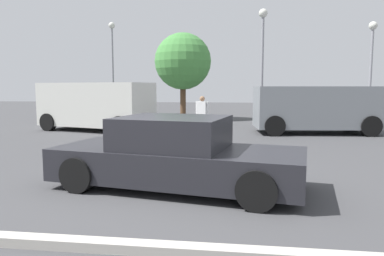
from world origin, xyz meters
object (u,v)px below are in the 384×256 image
Objects in this scene: light_post_near at (112,52)px; light_post_mid at (372,53)px; light_post_far at (263,45)px; sedan_foreground at (176,155)px; van_white at (96,105)px; suv_dark at (316,108)px; dog at (172,146)px; pedestrian at (202,112)px.

light_post_near is 1.19× the size of light_post_mid.
light_post_mid is 0.92× the size of light_post_far.
sedan_foreground is 16.59m from light_post_mid.
sedan_foreground is 0.83× the size of light_post_far.
light_post_near is 1.10× the size of light_post_far.
light_post_far reaches higher than van_white.
light_post_mid reaches higher than suv_dark.
light_post_near is 16.31m from light_post_mid.
van_white is at bearing -152.01° from light_post_far.
suv_dark is at bearing -61.58° from light_post_far.
light_post_mid is 6.11m from light_post_far.
light_post_near is (-7.04, 14.94, 4.07)m from dog.
light_post_far is (-5.85, -1.76, 0.27)m from light_post_mid.
pedestrian is (0.34, 4.80, 0.64)m from dog.
van_white is 3.42× the size of pedestrian.
pedestrian is at bearing 102.93° from sedan_foreground.
suv_dark is at bearing 30.42° from dog.
suv_dark reaches higher than sedan_foreground.
sedan_foreground is at bearing -100.28° from light_post_far.
light_post_mid reaches higher than van_white.
light_post_near reaches higher than suv_dark.
sedan_foreground is 3.21m from dog.
light_post_near is (-11.96, 9.34, 3.28)m from suv_dark.
pedestrian is 0.29× the size of light_post_mid.
light_post_near reaches higher than pedestrian.
pedestrian is (-0.35, 7.92, 0.30)m from sedan_foreground.
pedestrian is 6.02m from light_post_far.
van_white reaches higher than sedan_foreground.
pedestrian is 13.00m from light_post_near.
sedan_foreground is at bearing 135.97° from van_white.
light_post_mid is at bearing 16.74° from light_post_far.
light_post_far is (7.31, 3.89, 2.87)m from van_white.
dog is at bearing -107.56° from light_post_far.
light_post_near is at bearing 166.11° from light_post_mid.
dog is at bearing 112.84° from sedan_foreground.
light_post_mid is at bearing -13.89° from light_post_near.
light_post_mid is (8.78, 11.03, 3.46)m from dog.
light_post_far is at bearing 112.81° from suv_dark.
suv_dark is 7.18m from light_post_mid.
dog is at bearing 15.82° from pedestrian.
light_post_mid is (13.16, 5.65, 2.60)m from van_white.
light_post_mid is at bearing 146.24° from pedestrian.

